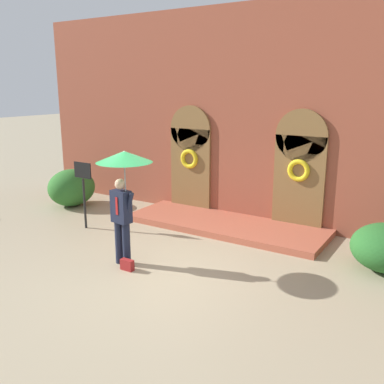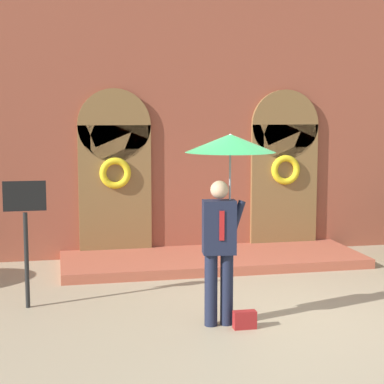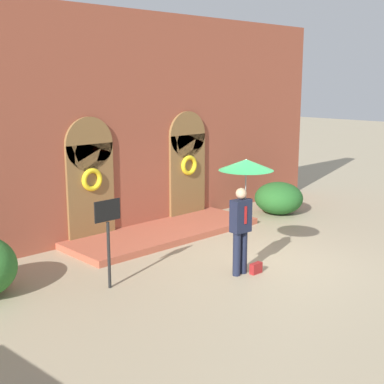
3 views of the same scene
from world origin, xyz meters
name	(u,v)px [view 1 (image 1 of 3)]	position (x,y,z in m)	size (l,w,h in m)	color
ground_plane	(153,269)	(0.00, 0.00, 0.00)	(80.00, 80.00, 0.00)	tan
building_facade	(246,121)	(0.00, 4.15, 2.68)	(14.00, 2.30, 5.60)	brown
person_with_umbrella	(124,174)	(-0.60, -0.10, 1.91)	(1.10, 1.10, 2.36)	#191E33
handbag	(127,265)	(-0.42, -0.30, 0.11)	(0.28, 0.12, 0.22)	maroon
sign_post	(83,184)	(-3.04, 1.13, 1.16)	(0.56, 0.06, 1.72)	black
shrub_left	(72,188)	(-4.98, 2.45, 0.56)	(1.32, 1.48, 1.12)	#2D6B28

